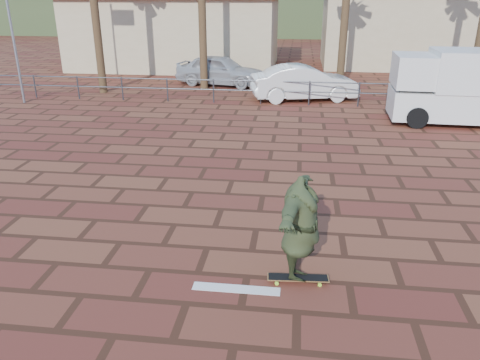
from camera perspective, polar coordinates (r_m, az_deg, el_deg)
name	(u,v)px	position (r m, az deg, el deg)	size (l,w,h in m)	color
ground	(207,248)	(8.73, -4.04, -8.27)	(120.00, 120.00, 0.00)	brown
paint_stripe	(236,289)	(7.63, -0.47, -13.11)	(1.40, 0.22, 0.01)	white
guardrail	(261,88)	(19.80, 2.56, 11.18)	(24.06, 0.06, 1.00)	#47494F
building_west	(177,28)	(30.41, -7.66, 17.85)	(12.60, 7.60, 4.50)	beige
building_east	(406,24)	(32.10, 19.62, 17.51)	(10.60, 6.60, 5.00)	beige
hill_front	(288,4)	(57.43, 5.91, 20.52)	(70.00, 18.00, 6.00)	#384C28
longboard	(298,278)	(7.80, 7.08, -11.77)	(1.01, 0.29, 0.10)	olive
skateboarder	(301,229)	(7.34, 7.41, -5.92)	(2.17, 0.59, 1.76)	#2F391E
campervan	(466,86)	(18.42, 25.88, 10.30)	(5.00, 2.34, 2.54)	white
car_silver	(220,70)	(23.99, -2.47, 13.25)	(1.76, 4.38, 1.49)	#B0B3B7
car_white	(304,83)	(20.71, 7.84, 11.66)	(1.57, 4.51, 1.49)	white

